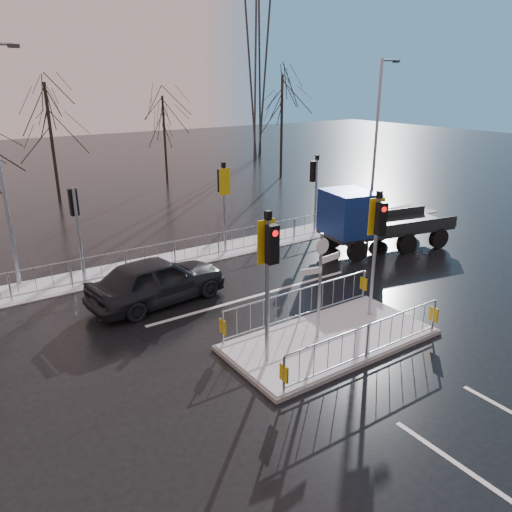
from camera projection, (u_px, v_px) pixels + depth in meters
ground at (330, 342)px, 14.19m from camera, size 120.00×120.00×0.00m
snow_verge at (191, 257)px, 20.88m from camera, size 30.00×2.00×0.04m
lane_markings at (338, 346)px, 13.92m from camera, size 8.00×11.38×0.01m
traffic_island at (330, 329)px, 14.06m from camera, size 6.00×3.04×4.15m
far_kerb_fixtures at (202, 236)px, 20.31m from camera, size 18.00×0.65×3.83m
car_far_lane at (157, 280)px, 16.45m from camera, size 4.85×2.42×1.59m
flatbed_truck at (364, 219)px, 21.12m from camera, size 6.16×3.18×2.72m
tree_far_a at (49, 120)px, 28.66m from camera, size 3.75×3.75×7.08m
tree_far_b at (164, 123)px, 34.67m from camera, size 3.25×3.25×6.14m
tree_far_c at (282, 107)px, 36.24m from camera, size 4.00×4.00×7.55m
street_lamp_right at (377, 135)px, 24.94m from camera, size 1.25×0.18×8.00m
street_lamp_left at (1, 160)px, 16.68m from camera, size 1.25×0.18×8.20m
pylon_wires at (247, 30)px, 42.81m from camera, size 70.00×2.38×19.97m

